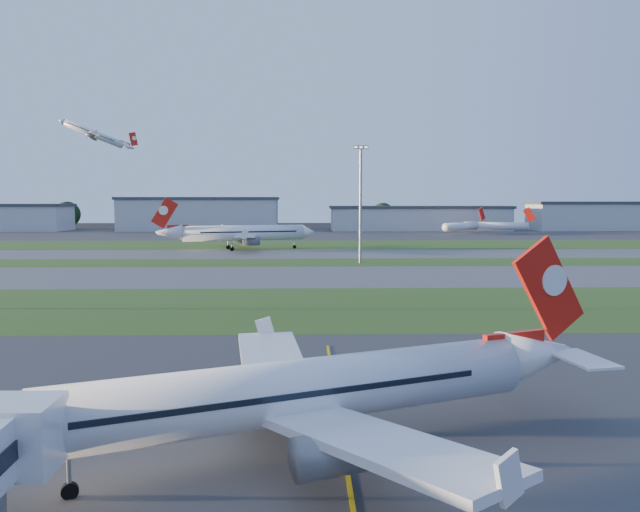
{
  "coord_description": "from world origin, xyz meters",
  "views": [
    {
      "loc": [
        2.86,
        -28.73,
        14.05
      ],
      "look_at": [
        4.71,
        49.09,
        7.0
      ],
      "focal_mm": 35.0,
      "sensor_mm": 36.0,
      "label": 1
    }
  ],
  "objects_px": {
    "mini_jet_near": "(464,226)",
    "light_mast_centre": "(361,196)",
    "airliner_taxiing": "(242,233)",
    "airliner_parked": "(306,392)",
    "mini_jet_far": "(496,226)"
  },
  "relations": [
    {
      "from": "mini_jet_near",
      "to": "light_mast_centre",
      "type": "relative_size",
      "value": 0.87
    },
    {
      "from": "airliner_taxiing",
      "to": "light_mast_centre",
      "type": "bearing_deg",
      "value": 111.58
    },
    {
      "from": "airliner_parked",
      "to": "light_mast_centre",
      "type": "xyz_separation_m",
      "value": [
        12.09,
        103.8,
        11.14
      ]
    },
    {
      "from": "airliner_taxiing",
      "to": "light_mast_centre",
      "type": "height_order",
      "value": "light_mast_centre"
    },
    {
      "from": "mini_jet_near",
      "to": "airliner_taxiing",
      "type": "bearing_deg",
      "value": -178.55
    },
    {
      "from": "airliner_parked",
      "to": "light_mast_centre",
      "type": "height_order",
      "value": "light_mast_centre"
    },
    {
      "from": "airliner_parked",
      "to": "airliner_taxiing",
      "type": "xyz_separation_m",
      "value": [
        -17.64,
        141.69,
        0.94
      ]
    },
    {
      "from": "mini_jet_near",
      "to": "light_mast_centre",
      "type": "xyz_separation_m",
      "value": [
        -52.76,
        -115.79,
        11.53
      ]
    },
    {
      "from": "light_mast_centre",
      "to": "mini_jet_far",
      "type": "bearing_deg",
      "value": 60.64
    },
    {
      "from": "airliner_taxiing",
      "to": "mini_jet_far",
      "type": "distance_m",
      "value": 126.36
    },
    {
      "from": "airliner_parked",
      "to": "airliner_taxiing",
      "type": "bearing_deg",
      "value": 75.19
    },
    {
      "from": "airliner_parked",
      "to": "mini_jet_near",
      "type": "relative_size",
      "value": 1.42
    },
    {
      "from": "light_mast_centre",
      "to": "mini_jet_near",
      "type": "bearing_deg",
      "value": 65.51
    },
    {
      "from": "mini_jet_near",
      "to": "light_mast_centre",
      "type": "bearing_deg",
      "value": -156.41
    },
    {
      "from": "airliner_parked",
      "to": "mini_jet_near",
      "type": "distance_m",
      "value": 228.97
    }
  ]
}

